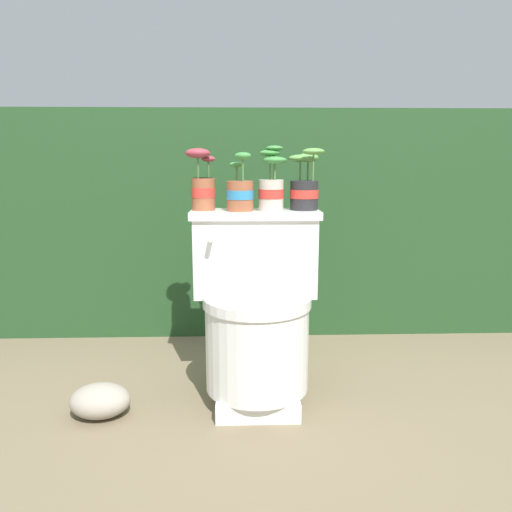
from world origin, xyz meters
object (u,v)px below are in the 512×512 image
potted_plant_left (203,187)px  potted_plant_midleft (240,192)px  potted_plant_middle (271,187)px  garden_stone (100,401)px  toilet (256,315)px  potted_plant_midright (305,186)px

potted_plant_left → potted_plant_midleft: size_ratio=1.07×
potted_plant_middle → garden_stone: (-0.61, -0.28, -0.72)m
potted_plant_left → garden_stone: potted_plant_left is taller
toilet → potted_plant_midright: potted_plant_midright is taller
potted_plant_midleft → potted_plant_middle: 0.12m
potted_plant_midleft → garden_stone: (-0.49, -0.27, -0.71)m
toilet → potted_plant_midright: bearing=39.8°
potted_plant_midleft → garden_stone: size_ratio=1.04×
toilet → potted_plant_midleft: bearing=115.1°
potted_plant_midleft → garden_stone: potted_plant_midleft is taller
potted_plant_left → garden_stone: bearing=-139.4°
potted_plant_middle → potted_plant_midright: size_ratio=1.04×
garden_stone → toilet: bearing=14.7°
potted_plant_left → garden_stone: size_ratio=1.11×
potted_plant_left → potted_plant_middle: potted_plant_middle is taller
potted_plant_middle → potted_plant_midright: potted_plant_middle is taller
potted_plant_midleft → potted_plant_middle: bearing=4.3°
potted_plant_middle → potted_plant_midright: bearing=12.3°
potted_plant_midright → potted_plant_left: bearing=-179.4°
potted_plant_midright → garden_stone: 1.08m
potted_plant_midright → potted_plant_midleft: bearing=-171.5°
toilet → potted_plant_midright: size_ratio=2.95×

